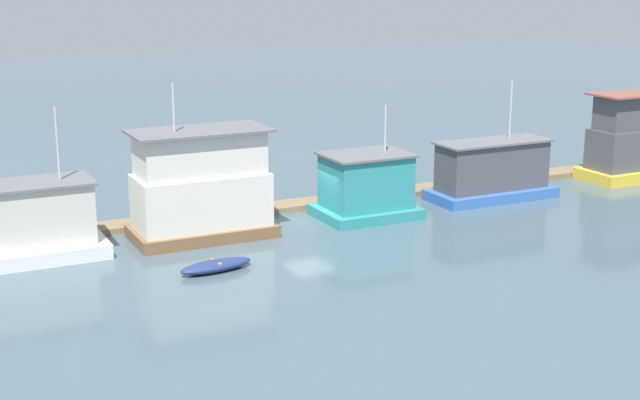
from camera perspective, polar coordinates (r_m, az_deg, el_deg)
name	(u,v)px	position (r m, az deg, el deg)	size (l,w,h in m)	color
ground_plane	(312,222)	(46.54, -0.54, -1.40)	(200.00, 200.00, 0.00)	#475B66
dock_walkway	(288,206)	(49.14, -2.06, -0.37)	(59.60, 1.72, 0.30)	#846B4C
houseboat_white	(28,224)	(42.36, -18.21, -1.46)	(6.75, 3.81, 6.82)	white
houseboat_brown	(201,187)	(43.61, -7.62, 0.81)	(6.86, 3.62, 7.65)	brown
houseboat_teal	(366,187)	(47.21, 2.96, 0.83)	(5.13, 3.94, 5.90)	teal
houseboat_blue	(492,172)	(51.97, 10.95, 1.78)	(7.43, 3.20, 6.72)	#3866B7
houseboat_yellow	(631,141)	(59.25, 19.27, 3.59)	(6.05, 3.38, 5.42)	gold
dinghy_navy	(216,266)	(39.12, -6.67, -4.19)	(3.49, 1.51, 0.49)	navy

